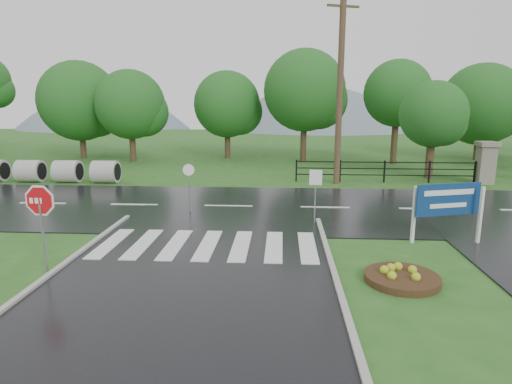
{
  "coord_description": "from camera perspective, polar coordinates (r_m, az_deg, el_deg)",
  "views": [
    {
      "loc": [
        2.2,
        -7.19,
        4.3
      ],
      "look_at": [
        1.4,
        6.0,
        1.5
      ],
      "focal_mm": 30.0,
      "sensor_mm": 36.0,
      "label": 1
    }
  ],
  "objects": [
    {
      "name": "ground",
      "position": [
        8.66,
        -12.32,
        -18.1
      ],
      "size": [
        120.0,
        120.0,
        0.0
      ],
      "primitive_type": "plane",
      "color": "#27591D",
      "rests_on": "ground"
    },
    {
      "name": "main_road",
      "position": [
        17.86,
        -3.7,
        -1.99
      ],
      "size": [
        90.0,
        8.0,
        0.04
      ],
      "primitive_type": "cube",
      "color": "black",
      "rests_on": "ground"
    },
    {
      "name": "crosswalk",
      "position": [
        13.09,
        -6.42,
        -7.01
      ],
      "size": [
        6.5,
        2.8,
        0.02
      ],
      "color": "silver",
      "rests_on": "ground"
    },
    {
      "name": "pillar_west",
      "position": [
        25.78,
        28.28,
        3.58
      ],
      "size": [
        1.0,
        1.0,
        2.24
      ],
      "color": "gray",
      "rests_on": "ground"
    },
    {
      "name": "fence_west",
      "position": [
        24.12,
        16.77,
        2.93
      ],
      "size": [
        9.58,
        0.08,
        1.2
      ],
      "color": "black",
      "rests_on": "ground"
    },
    {
      "name": "hills",
      "position": [
        74.88,
        4.34,
        -3.43
      ],
      "size": [
        102.0,
        48.0,
        48.0
      ],
      "color": "slate",
      "rests_on": "ground"
    },
    {
      "name": "treeline",
      "position": [
        31.51,
        1.27,
        4.12
      ],
      "size": [
        83.2,
        5.2,
        10.0
      ],
      "color": "#1A551B",
      "rests_on": "ground"
    },
    {
      "name": "culvert_pipes",
      "position": [
        26.88,
        -29.79,
        2.47
      ],
      "size": [
        11.8,
        1.2,
        1.2
      ],
      "color": "#9E9B93",
      "rests_on": "ground"
    },
    {
      "name": "stop_sign",
      "position": [
        11.96,
        -26.82,
        -1.88
      ],
      "size": [
        1.08,
        0.13,
        2.43
      ],
      "color": "#939399",
      "rests_on": "ground"
    },
    {
      "name": "estate_billboard",
      "position": [
        14.22,
        24.24,
        -1.29
      ],
      "size": [
        2.09,
        0.66,
        1.89
      ],
      "color": "silver",
      "rests_on": "ground"
    },
    {
      "name": "flower_bed",
      "position": [
        11.16,
        18.89,
        -10.64
      ],
      "size": [
        1.8,
        1.8,
        0.36
      ],
      "color": "#332111",
      "rests_on": "ground"
    },
    {
      "name": "reg_sign_small",
      "position": [
        15.13,
        7.94,
        0.86
      ],
      "size": [
        0.44,
        0.07,
        1.98
      ],
      "color": "#939399",
      "rests_on": "ground"
    },
    {
      "name": "reg_sign_round",
      "position": [
        16.87,
        -8.92,
        1.41
      ],
      "size": [
        0.43,
        0.16,
        1.93
      ],
      "color": "#939399",
      "rests_on": "ground"
    },
    {
      "name": "utility_pole_east",
      "position": [
        22.89,
        11.13,
        13.27
      ],
      "size": [
        1.66,
        0.64,
        9.66
      ],
      "color": "#473523",
      "rests_on": "ground"
    },
    {
      "name": "entrance_tree_left",
      "position": [
        26.09,
        22.58,
        9.52
      ],
      "size": [
        3.69,
        3.69,
        5.47
      ],
      "color": "#3D2B1C",
      "rests_on": "ground"
    }
  ]
}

